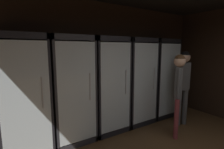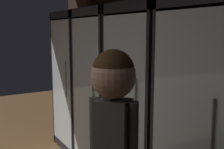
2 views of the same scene
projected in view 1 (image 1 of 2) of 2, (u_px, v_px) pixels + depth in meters
The scene contains 8 objects.
wall_back at pixel (110, 66), 4.00m from camera, with size 6.00×0.06×2.80m, color black.
cooler_far_left at pixel (24, 97), 2.82m from camera, with size 0.78×0.61×2.05m.
cooler_left at pixel (71, 91), 3.25m from camera, with size 0.78×0.61×2.05m.
cooler_center at pixel (108, 86), 3.68m from camera, with size 0.78×0.61×2.05m.
cooler_right at pixel (136, 82), 4.11m from camera, with size 0.78×0.61×2.05m.
cooler_far_right at pixel (160, 79), 4.54m from camera, with size 0.78×0.61×2.05m.
shopper_near at pixel (178, 84), 3.32m from camera, with size 0.22×0.22×1.70m.
shopper_far at pixel (184, 80), 3.92m from camera, with size 0.33×0.23×1.75m.
Camera 1 is at (-2.10, -0.36, 1.80)m, focal length 27.08 mm.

